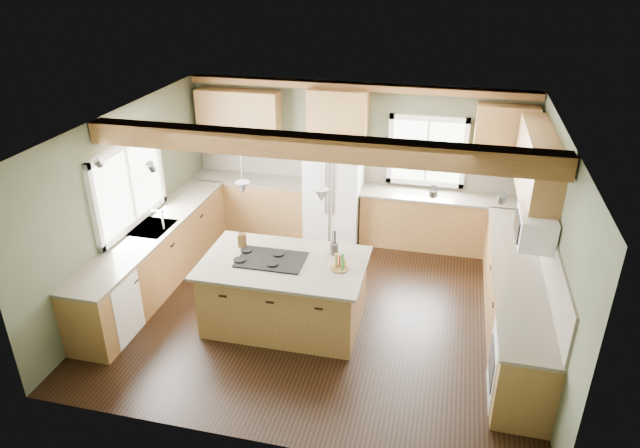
# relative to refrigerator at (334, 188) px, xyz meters

# --- Properties ---
(floor) EXTENTS (5.60, 5.60, 0.00)m
(floor) POSITION_rel_refrigerator_xyz_m (0.30, -2.12, -0.90)
(floor) COLOR black
(floor) RESTS_ON ground
(ceiling) EXTENTS (5.60, 5.60, 0.00)m
(ceiling) POSITION_rel_refrigerator_xyz_m (0.30, -2.12, 1.70)
(ceiling) COLOR silver
(ceiling) RESTS_ON wall_back
(wall_back) EXTENTS (5.60, 0.00, 5.60)m
(wall_back) POSITION_rel_refrigerator_xyz_m (0.30, 0.38, 0.40)
(wall_back) COLOR #404631
(wall_back) RESTS_ON ground
(wall_left) EXTENTS (0.00, 5.00, 5.00)m
(wall_left) POSITION_rel_refrigerator_xyz_m (-2.50, -2.12, 0.40)
(wall_left) COLOR #404631
(wall_left) RESTS_ON ground
(wall_right) EXTENTS (0.00, 5.00, 5.00)m
(wall_right) POSITION_rel_refrigerator_xyz_m (3.10, -2.12, 0.40)
(wall_right) COLOR #404631
(wall_right) RESTS_ON ground
(ceiling_beam) EXTENTS (5.55, 0.26, 0.26)m
(ceiling_beam) POSITION_rel_refrigerator_xyz_m (0.30, -2.58, 1.57)
(ceiling_beam) COLOR #4F3316
(ceiling_beam) RESTS_ON ceiling
(soffit_trim) EXTENTS (5.55, 0.20, 0.10)m
(soffit_trim) POSITION_rel_refrigerator_xyz_m (0.30, 0.28, 1.64)
(soffit_trim) COLOR #4F3316
(soffit_trim) RESTS_ON ceiling
(backsplash_back) EXTENTS (5.58, 0.03, 0.58)m
(backsplash_back) POSITION_rel_refrigerator_xyz_m (0.30, 0.36, 0.31)
(backsplash_back) COLOR brown
(backsplash_back) RESTS_ON wall_back
(backsplash_right) EXTENTS (0.03, 3.70, 0.58)m
(backsplash_right) POSITION_rel_refrigerator_xyz_m (3.08, -2.07, 0.31)
(backsplash_right) COLOR brown
(backsplash_right) RESTS_ON wall_right
(base_cab_back_left) EXTENTS (2.02, 0.60, 0.88)m
(base_cab_back_left) POSITION_rel_refrigerator_xyz_m (-1.49, 0.08, -0.46)
(base_cab_back_left) COLOR brown
(base_cab_back_left) RESTS_ON floor
(counter_back_left) EXTENTS (2.06, 0.64, 0.04)m
(counter_back_left) POSITION_rel_refrigerator_xyz_m (-1.49, 0.08, 0.00)
(counter_back_left) COLOR #474034
(counter_back_left) RESTS_ON base_cab_back_left
(base_cab_back_right) EXTENTS (2.62, 0.60, 0.88)m
(base_cab_back_right) POSITION_rel_refrigerator_xyz_m (1.79, 0.08, -0.46)
(base_cab_back_right) COLOR brown
(base_cab_back_right) RESTS_ON floor
(counter_back_right) EXTENTS (2.66, 0.64, 0.04)m
(counter_back_right) POSITION_rel_refrigerator_xyz_m (1.79, 0.08, 0.00)
(counter_back_right) COLOR #474034
(counter_back_right) RESTS_ON base_cab_back_right
(base_cab_left) EXTENTS (0.60, 3.70, 0.88)m
(base_cab_left) POSITION_rel_refrigerator_xyz_m (-2.20, -2.07, -0.46)
(base_cab_left) COLOR brown
(base_cab_left) RESTS_ON floor
(counter_left) EXTENTS (0.64, 3.74, 0.04)m
(counter_left) POSITION_rel_refrigerator_xyz_m (-2.20, -2.07, 0.00)
(counter_left) COLOR #474034
(counter_left) RESTS_ON base_cab_left
(base_cab_right) EXTENTS (0.60, 3.70, 0.88)m
(base_cab_right) POSITION_rel_refrigerator_xyz_m (2.80, -2.07, -0.46)
(base_cab_right) COLOR brown
(base_cab_right) RESTS_ON floor
(counter_right) EXTENTS (0.64, 3.74, 0.04)m
(counter_right) POSITION_rel_refrigerator_xyz_m (2.80, -2.07, 0.00)
(counter_right) COLOR #474034
(counter_right) RESTS_ON base_cab_right
(upper_cab_back_left) EXTENTS (1.40, 0.35, 0.90)m
(upper_cab_back_left) POSITION_rel_refrigerator_xyz_m (-1.69, 0.21, 1.05)
(upper_cab_back_left) COLOR brown
(upper_cab_back_left) RESTS_ON wall_back
(upper_cab_over_fridge) EXTENTS (0.96, 0.35, 0.70)m
(upper_cab_over_fridge) POSITION_rel_refrigerator_xyz_m (-0.00, 0.21, 1.25)
(upper_cab_over_fridge) COLOR brown
(upper_cab_over_fridge) RESTS_ON wall_back
(upper_cab_right) EXTENTS (0.35, 2.20, 0.90)m
(upper_cab_right) POSITION_rel_refrigerator_xyz_m (2.92, -1.22, 1.05)
(upper_cab_right) COLOR brown
(upper_cab_right) RESTS_ON wall_right
(upper_cab_back_corner) EXTENTS (0.90, 0.35, 0.90)m
(upper_cab_back_corner) POSITION_rel_refrigerator_xyz_m (2.60, 0.21, 1.05)
(upper_cab_back_corner) COLOR brown
(upper_cab_back_corner) RESTS_ON wall_back
(window_left) EXTENTS (0.04, 1.60, 1.05)m
(window_left) POSITION_rel_refrigerator_xyz_m (-2.48, -2.07, 0.65)
(window_left) COLOR white
(window_left) RESTS_ON wall_left
(window_back) EXTENTS (1.10, 0.04, 1.00)m
(window_back) POSITION_rel_refrigerator_xyz_m (1.45, 0.36, 0.65)
(window_back) COLOR white
(window_back) RESTS_ON wall_back
(sink) EXTENTS (0.50, 0.65, 0.03)m
(sink) POSITION_rel_refrigerator_xyz_m (-2.20, -2.07, 0.01)
(sink) COLOR #262628
(sink) RESTS_ON counter_left
(faucet) EXTENTS (0.02, 0.02, 0.28)m
(faucet) POSITION_rel_refrigerator_xyz_m (-2.02, -2.07, 0.15)
(faucet) COLOR #B2B2B7
(faucet) RESTS_ON sink
(dishwasher) EXTENTS (0.60, 0.60, 0.84)m
(dishwasher) POSITION_rel_refrigerator_xyz_m (-2.19, -3.37, -0.47)
(dishwasher) COLOR white
(dishwasher) RESTS_ON floor
(oven) EXTENTS (0.60, 0.72, 0.84)m
(oven) POSITION_rel_refrigerator_xyz_m (2.79, -3.37, -0.47)
(oven) COLOR white
(oven) RESTS_ON floor
(microwave) EXTENTS (0.40, 0.70, 0.38)m
(microwave) POSITION_rel_refrigerator_xyz_m (2.88, -2.17, 0.65)
(microwave) COLOR white
(microwave) RESTS_ON wall_right
(pendant_left) EXTENTS (0.18, 0.18, 0.16)m
(pendant_left) POSITION_rel_refrigerator_xyz_m (-0.59, -2.58, 0.98)
(pendant_left) COLOR #B2B2B7
(pendant_left) RESTS_ON ceiling
(pendant_right) EXTENTS (0.18, 0.18, 0.16)m
(pendant_right) POSITION_rel_refrigerator_xyz_m (0.39, -2.57, 0.98)
(pendant_right) COLOR #B2B2B7
(pendant_right) RESTS_ON ceiling
(refrigerator) EXTENTS (0.90, 0.74, 1.80)m
(refrigerator) POSITION_rel_refrigerator_xyz_m (0.00, 0.00, 0.00)
(refrigerator) COLOR silver
(refrigerator) RESTS_ON floor
(island) EXTENTS (1.97, 1.21, 0.88)m
(island) POSITION_rel_refrigerator_xyz_m (-0.10, -2.58, -0.46)
(island) COLOR brown
(island) RESTS_ON floor
(island_top) EXTENTS (2.10, 1.34, 0.04)m
(island_top) POSITION_rel_refrigerator_xyz_m (-0.10, -2.58, 0.00)
(island_top) COLOR #474034
(island_top) RESTS_ON island
(cooktop) EXTENTS (0.85, 0.57, 0.02)m
(cooktop) POSITION_rel_refrigerator_xyz_m (-0.26, -2.58, 0.03)
(cooktop) COLOR black
(cooktop) RESTS_ON island_top
(knife_block) EXTENTS (0.13, 0.11, 0.18)m
(knife_block) POSITION_rel_refrigerator_xyz_m (-0.75, -2.31, 0.11)
(knife_block) COLOR #58351A
(knife_block) RESTS_ON island_top
(utensil_crock) EXTENTS (0.13, 0.13, 0.15)m
(utensil_crock) POSITION_rel_refrigerator_xyz_m (0.48, -2.23, 0.09)
(utensil_crock) COLOR #3D3831
(utensil_crock) RESTS_ON island_top
(bottle_tray) EXTENTS (0.27, 0.27, 0.22)m
(bottle_tray) POSITION_rel_refrigerator_xyz_m (0.62, -2.59, 0.13)
(bottle_tray) COLOR brown
(bottle_tray) RESTS_ON island_top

